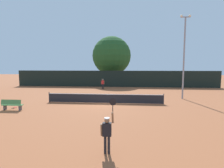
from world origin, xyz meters
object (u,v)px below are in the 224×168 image
object	(u,v)px
courtside_bench	(12,105)
large_tree	(112,56)
player_serving	(107,130)
player_receiving	(103,83)
parked_car_near	(85,79)
light_pole	(184,52)
tennis_ball	(104,99)
spare_racket	(15,107)

from	to	relation	value
courtside_bench	large_tree	xyz separation A→B (m)	(6.52, 23.45, 5.50)
player_serving	player_receiving	size ratio (longest dim) A/B	1.47
player_receiving	parked_car_near	xyz separation A→B (m)	(-5.97, 11.88, -0.24)
courtside_bench	light_pole	distance (m)	18.46
player_serving	parked_car_near	world-z (taller)	player_serving
large_tree	parked_car_near	distance (m)	9.01
tennis_ball	courtside_bench	world-z (taller)	courtside_bench
light_pole	player_receiving	bearing A→B (deg)	143.47
tennis_ball	spare_racket	xyz separation A→B (m)	(-7.60, -4.68, -0.01)
spare_racket	parked_car_near	world-z (taller)	parked_car_near
tennis_ball	courtside_bench	bearing A→B (deg)	-142.46
player_receiving	player_serving	bearing A→B (deg)	98.68
tennis_ball	courtside_bench	distance (m)	9.15
courtside_bench	light_pole	bearing A→B (deg)	22.87
player_serving	player_receiving	bearing A→B (deg)	98.68
player_receiving	large_tree	xyz separation A→B (m)	(0.67, 8.71, 4.96)
light_pole	parked_car_near	size ratio (longest dim) A/B	2.16
tennis_ball	spare_racket	world-z (taller)	tennis_ball
tennis_ball	light_pole	world-z (taller)	light_pole
tennis_ball	parked_car_near	bearing A→B (deg)	109.28
tennis_ball	player_serving	bearing A→B (deg)	-81.32
player_serving	light_pole	size ratio (longest dim) A/B	0.26
spare_racket	parked_car_near	xyz separation A→B (m)	(0.24, 25.73, 0.76)
player_receiving	spare_racket	size ratio (longest dim) A/B	3.20
tennis_ball	light_pole	size ratio (longest dim) A/B	0.01
tennis_ball	parked_car_near	distance (m)	22.32
tennis_ball	player_receiving	bearing A→B (deg)	98.66
player_serving	spare_racket	xyz separation A→B (m)	(-9.50, 7.72, -1.04)
tennis_ball	large_tree	xyz separation A→B (m)	(-0.72, 17.89, 5.94)
player_serving	spare_racket	size ratio (longest dim) A/B	4.72
light_pole	parked_car_near	bearing A→B (deg)	129.99
player_receiving	parked_car_near	bearing A→B (deg)	-63.33
player_receiving	parked_car_near	distance (m)	13.29
player_receiving	spare_racket	xyz separation A→B (m)	(-6.20, -13.85, -1.00)
player_serving	parked_car_near	xyz separation A→B (m)	(-9.26, 33.45, -0.29)
spare_racket	courtside_bench	xyz separation A→B (m)	(0.36, -0.89, 0.46)
player_serving	player_receiving	world-z (taller)	player_serving
courtside_bench	parked_car_near	xyz separation A→B (m)	(-0.12, 26.62, 0.30)
light_pole	large_tree	world-z (taller)	large_tree
player_receiving	light_pole	world-z (taller)	light_pole
player_receiving	tennis_ball	xyz separation A→B (m)	(1.40, -9.18, -0.98)
courtside_bench	parked_car_near	bearing A→B (deg)	90.26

